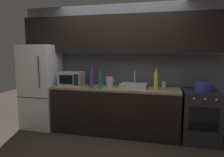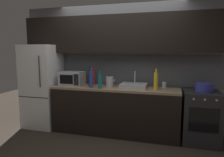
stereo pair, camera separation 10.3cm
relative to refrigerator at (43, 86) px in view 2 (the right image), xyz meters
name	(u,v)px [view 2 (the right image)]	position (x,y,z in m)	size (l,w,h in m)	color
ground_plane	(100,155)	(1.57, -0.90, -0.85)	(10.00, 10.00, 0.00)	#2D261E
back_wall	(119,53)	(1.57, 0.30, 0.70)	(4.13, 0.44, 2.50)	slate
counter_run	(115,110)	(1.57, 0.00, -0.40)	(2.39, 0.60, 0.90)	black
refrigerator	(43,86)	(0.00, 0.00, 0.00)	(0.68, 0.69, 1.70)	white
oven_range	(201,117)	(3.11, 0.00, -0.40)	(0.60, 0.62, 0.90)	#232326
microwave	(72,78)	(0.68, 0.02, 0.18)	(0.46, 0.35, 0.27)	#A8AAAF
sink_basin	(134,86)	(1.93, 0.03, 0.09)	(0.48, 0.38, 0.30)	#ADAFB5
kettle	(110,82)	(1.46, 0.02, 0.15)	(0.17, 0.14, 0.22)	#B7BABF
wine_bottle_teal	(100,81)	(1.34, -0.19, 0.18)	(0.08, 0.08, 0.33)	#19666B
wine_bottle_yellow	(156,81)	(2.33, -0.05, 0.21)	(0.07, 0.07, 0.37)	gold
wine_bottle_red	(93,77)	(1.07, 0.19, 0.20)	(0.07, 0.07, 0.37)	#A82323
wine_bottle_dark	(90,78)	(1.12, -0.09, 0.21)	(0.07, 0.07, 0.39)	black
wine_bottle_blue	(91,79)	(1.17, -0.19, 0.21)	(0.07, 0.07, 0.39)	#234299
mug_clear	(164,85)	(2.48, 0.21, 0.10)	(0.08, 0.08, 0.10)	silver
cooking_pot	(204,87)	(3.14, 0.00, 0.12)	(0.30, 0.30, 0.15)	#333899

